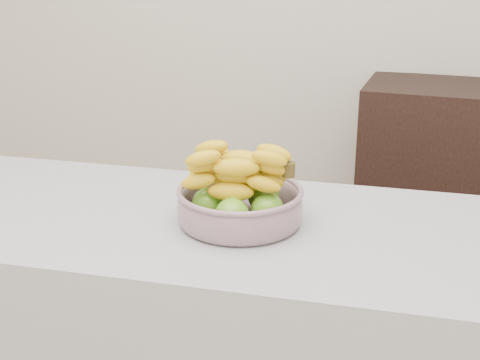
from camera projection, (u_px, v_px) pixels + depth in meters
The scene contains 2 objects.
cabinet at pixel (425, 198), 2.76m from camera, with size 0.53×0.42×0.95m, color black.
fruit_bowl at pixel (240, 200), 1.45m from camera, with size 0.28×0.28×0.17m.
Camera 1 is at (0.43, -0.89, 1.49)m, focal length 50.00 mm.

